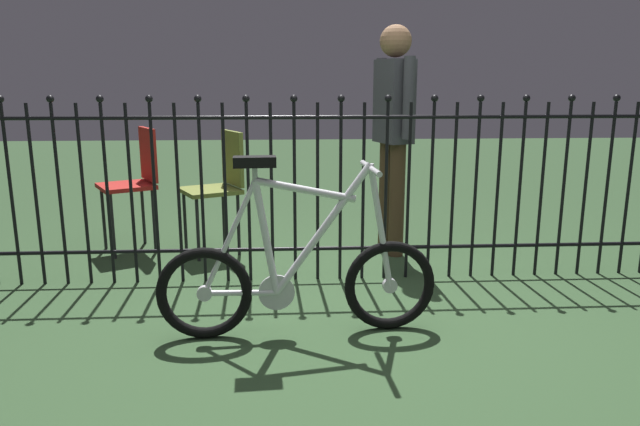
% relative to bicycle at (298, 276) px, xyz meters
% --- Properties ---
extents(ground_plane, '(20.00, 20.00, 0.00)m').
position_rel_bicycle_xyz_m(ground_plane, '(0.25, 0.08, -0.30)').
color(ground_plane, '#2D4729').
extents(iron_fence, '(4.57, 0.07, 1.23)m').
position_rel_bicycle_xyz_m(iron_fence, '(0.20, 0.83, 0.31)').
color(iron_fence, black).
rests_on(iron_fence, ground).
extents(bicycle, '(1.39, 0.40, 0.90)m').
position_rel_bicycle_xyz_m(bicycle, '(0.00, 0.00, 0.00)').
color(bicycle, black).
rests_on(bicycle, ground).
extents(chair_red, '(0.50, 0.50, 0.91)m').
position_rel_bicycle_xyz_m(chair_red, '(-1.16, 1.58, 0.26)').
color(chair_red, black).
rests_on(chair_red, ground).
extents(chair_olive, '(0.51, 0.51, 0.89)m').
position_rel_bicycle_xyz_m(chair_olive, '(-0.54, 1.49, 0.24)').
color(chair_olive, black).
rests_on(chair_olive, ground).
extents(person_visitor, '(0.27, 0.46, 1.62)m').
position_rel_bicycle_xyz_m(person_visitor, '(0.71, 1.39, 0.67)').
color(person_visitor, '#4C3823').
rests_on(person_visitor, ground).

